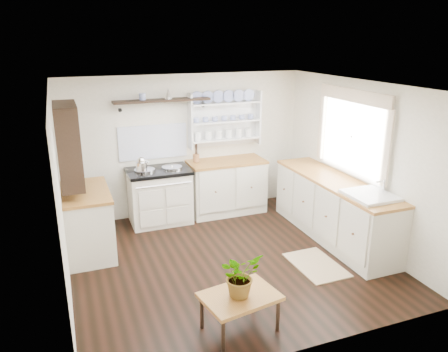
{
  "coord_description": "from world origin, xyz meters",
  "views": [
    {
      "loc": [
        -1.92,
        -4.87,
        2.86
      ],
      "look_at": [
        0.04,
        0.25,
        1.1
      ],
      "focal_mm": 35.0,
      "sensor_mm": 36.0,
      "label": 1
    }
  ],
  "objects": [
    {
      "name": "left_cabinets",
      "position": [
        -1.7,
        0.9,
        0.46
      ],
      "size": [
        0.62,
        1.13,
        0.9
      ],
      "color": "beige",
      "rests_on": "floor"
    },
    {
      "name": "aga_cooker",
      "position": [
        -0.55,
        1.57,
        0.45
      ],
      "size": [
        0.98,
        0.68,
        0.91
      ],
      "color": "beige",
      "rests_on": "floor"
    },
    {
      "name": "wall_left",
      "position": [
        -2.0,
        0.0,
        1.15
      ],
      "size": [
        0.02,
        3.8,
        2.3
      ],
      "primitive_type": "cube",
      "color": "beige",
      "rests_on": "ground"
    },
    {
      "name": "belfast_sink",
      "position": [
        1.7,
        -0.65,
        0.8
      ],
      "size": [
        0.55,
        0.6,
        0.45
      ],
      "color": "white",
      "rests_on": "right_cabinets"
    },
    {
      "name": "window",
      "position": [
        1.95,
        0.15,
        1.56
      ],
      "size": [
        0.08,
        1.55,
        1.22
      ],
      "color": "white",
      "rests_on": "wall_right"
    },
    {
      "name": "utensil_crock",
      "position": [
        0.1,
        1.68,
        0.97
      ],
      "size": [
        0.11,
        0.11,
        0.12
      ],
      "primitive_type": "cylinder",
      "color": "#935E36",
      "rests_on": "back_cabinets"
    },
    {
      "name": "floor",
      "position": [
        0.0,
        0.0,
        0.0
      ],
      "size": [
        4.0,
        3.8,
        0.01
      ],
      "primitive_type": "cube",
      "color": "black",
      "rests_on": "ground"
    },
    {
      "name": "wall_back",
      "position": [
        0.0,
        1.9,
        1.15
      ],
      "size": [
        4.0,
        0.02,
        2.3
      ],
      "primitive_type": "cube",
      "color": "beige",
      "rests_on": "ground"
    },
    {
      "name": "back_cabinets",
      "position": [
        0.6,
        1.6,
        0.46
      ],
      "size": [
        1.27,
        0.63,
        0.9
      ],
      "color": "beige",
      "rests_on": "floor"
    },
    {
      "name": "center_table",
      "position": [
        -0.42,
        -1.4,
        0.36
      ],
      "size": [
        0.82,
        0.65,
        0.4
      ],
      "rotation": [
        0.0,
        0.0,
        0.17
      ],
      "color": "brown",
      "rests_on": "floor"
    },
    {
      "name": "plate_rack",
      "position": [
        0.65,
        1.86,
        1.56
      ],
      "size": [
        1.2,
        0.22,
        0.9
      ],
      "color": "white",
      "rests_on": "wall_back"
    },
    {
      "name": "potted_plant",
      "position": [
        -0.42,
        -1.4,
        0.63
      ],
      "size": [
        0.5,
        0.46,
        0.45
      ],
      "primitive_type": "imported",
      "rotation": [
        0.0,
        0.0,
        0.33
      ],
      "color": "#3F7233",
      "rests_on": "center_table"
    },
    {
      "name": "kettle",
      "position": [
        -0.83,
        1.45,
        1.03
      ],
      "size": [
        0.17,
        0.17,
        0.2
      ],
      "primitive_type": null,
      "color": "silver",
      "rests_on": "aga_cooker"
    },
    {
      "name": "right_cabinets",
      "position": [
        1.7,
        0.1,
        0.46
      ],
      "size": [
        0.62,
        2.43,
        0.9
      ],
      "color": "beige",
      "rests_on": "floor"
    },
    {
      "name": "left_shelving",
      "position": [
        -1.84,
        0.9,
        1.55
      ],
      "size": [
        0.28,
        0.8,
        1.05
      ],
      "primitive_type": "cube",
      "color": "black",
      "rests_on": "wall_left"
    },
    {
      "name": "ceiling",
      "position": [
        0.0,
        0.0,
        2.3
      ],
      "size": [
        4.0,
        3.8,
        0.01
      ],
      "primitive_type": "cube",
      "color": "white",
      "rests_on": "wall_back"
    },
    {
      "name": "high_shelf",
      "position": [
        -0.4,
        1.78,
        1.91
      ],
      "size": [
        1.5,
        0.29,
        0.16
      ],
      "color": "black",
      "rests_on": "wall_back"
    },
    {
      "name": "wall_right",
      "position": [
        2.0,
        0.0,
        1.15
      ],
      "size": [
        0.02,
        3.8,
        2.3
      ],
      "primitive_type": "cube",
      "color": "beige",
      "rests_on": "ground"
    },
    {
      "name": "floor_rug",
      "position": [
        1.02,
        -0.56,
        0.01
      ],
      "size": [
        0.56,
        0.86,
        0.02
      ],
      "primitive_type": "cube",
      "rotation": [
        0.0,
        0.0,
        0.01
      ],
      "color": "#8A7150",
      "rests_on": "floor"
    }
  ]
}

